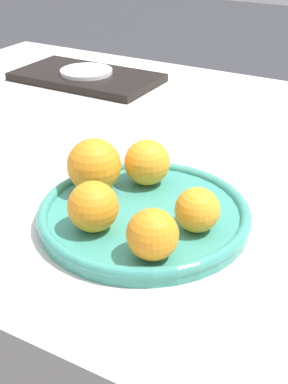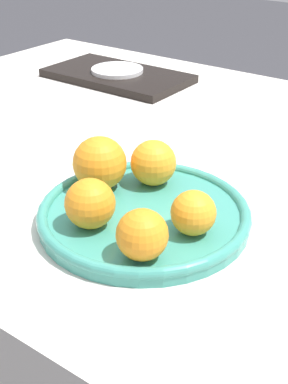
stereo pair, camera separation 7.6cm
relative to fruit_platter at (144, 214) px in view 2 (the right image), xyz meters
The scene contains 9 objects.
table 0.49m from the fruit_platter, 117.82° to the left, with size 1.51×1.04×0.76m.
fruit_platter is the anchor object (origin of this frame).
orange_0 0.09m from the fruit_platter, 116.23° to the right, with size 0.07×0.07×0.07m.
orange_1 0.10m from the fruit_platter, 116.53° to the left, with size 0.07×0.07×0.07m.
orange_2 0.09m from the fruit_platter, ahead, with size 0.06×0.06×0.06m.
orange_3 0.12m from the fruit_platter, 55.02° to the right, with size 0.07×0.07×0.07m.
orange_4 0.11m from the fruit_platter, 169.04° to the left, with size 0.08×0.08×0.08m.
serving_tray 0.70m from the fruit_platter, 131.85° to the left, with size 0.37×0.20×0.02m.
side_plate 0.70m from the fruit_platter, 131.85° to the left, with size 0.13×0.13×0.01m.
Camera 2 is at (0.52, -0.79, 1.18)m, focal length 50.00 mm.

